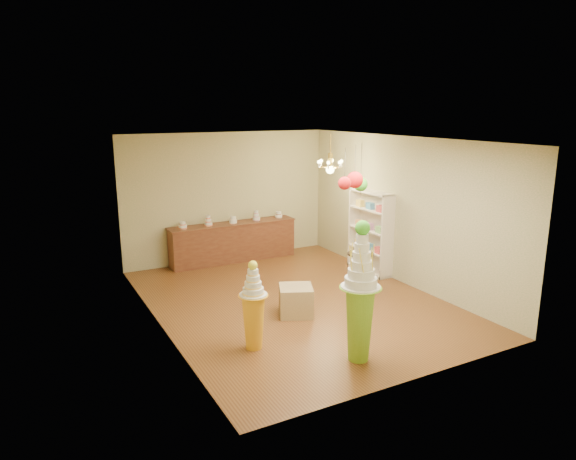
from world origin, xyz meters
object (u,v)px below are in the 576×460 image
pedestal_orange (254,314)px  sideboard (233,241)px  pedestal_green (360,306)px  round_table (360,264)px

pedestal_orange → sideboard: (1.47, 4.36, -0.07)m
pedestal_green → round_table: (1.92, 2.61, -0.38)m
pedestal_green → pedestal_orange: bearing=138.2°
pedestal_orange → sideboard: 4.60m
round_table → pedestal_orange: bearing=-153.2°
pedestal_green → round_table: size_ratio=3.03×
pedestal_green → sideboard: pedestal_green is taller
pedestal_orange → pedestal_green: bearing=-41.8°
pedestal_green → round_table: pedestal_green is taller
pedestal_orange → sideboard: bearing=71.4°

